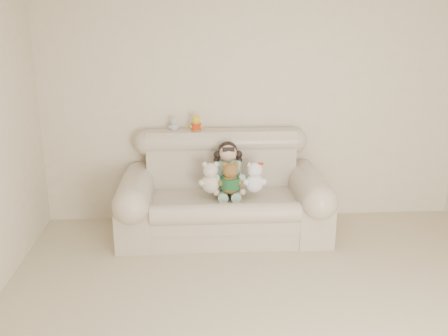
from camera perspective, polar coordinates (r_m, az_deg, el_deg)
wall_back at (r=5.43m, az=3.40°, el=7.49°), size 4.50×0.00×4.50m
sofa at (r=5.11m, az=-0.07°, el=-2.20°), size 2.10×0.95×1.03m
seated_child at (r=5.13m, az=0.45°, el=0.01°), size 0.37×0.44×0.55m
brown_teddy at (r=4.93m, az=0.71°, el=-0.76°), size 0.30×0.27×0.38m
white_cat at (r=4.98m, az=3.47°, el=-0.69°), size 0.28×0.24×0.37m
cream_teddy at (r=4.95m, az=-1.55°, el=-0.75°), size 0.29×0.26×0.37m
yellow_mini_bear at (r=5.27m, az=-3.16°, el=5.17°), size 0.14×0.11×0.21m
grey_mini_plush at (r=5.32m, az=-5.67°, el=5.03°), size 0.14×0.12×0.17m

